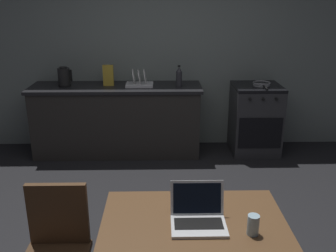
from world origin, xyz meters
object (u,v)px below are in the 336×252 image
at_px(bottle, 179,77).
at_px(cereal_box, 108,75).
at_px(dish_rack, 140,82).
at_px(laptop, 198,217).
at_px(dining_table, 194,237).
at_px(drinking_glass, 253,225).
at_px(stove_oven, 255,119).
at_px(electric_kettle, 64,77).
at_px(chair, 56,246).
at_px(frying_pan, 262,84).

height_order(bottle, cereal_box, bottle).
bearing_deg(dish_rack, laptop, -80.19).
bearing_deg(dining_table, bottle, 89.27).
relative_size(dining_table, dish_rack, 3.24).
bearing_deg(drinking_glass, stove_oven, 76.01).
bearing_deg(dining_table, drinking_glass, -15.41).
relative_size(laptop, dish_rack, 0.94).
height_order(dining_table, drinking_glass, drinking_glass).
relative_size(laptop, cereal_box, 1.23).
distance_m(stove_oven, drinking_glass, 3.01).
xyz_separation_m(laptop, electric_kettle, (-1.42, 2.79, 0.26)).
bearing_deg(dish_rack, dining_table, -80.71).
bearing_deg(chair, bottle, 50.17).
bearing_deg(electric_kettle, cereal_box, 2.08).
bearing_deg(drinking_glass, frying_pan, 75.07).
bearing_deg(electric_kettle, dish_rack, 0.00).
relative_size(cereal_box, dish_rack, 0.77).
bearing_deg(bottle, dish_rack, 174.24).
distance_m(stove_oven, cereal_box, 1.98).
distance_m(bottle, dish_rack, 0.50).
xyz_separation_m(drinking_glass, cereal_box, (-1.17, 2.92, 0.26)).
bearing_deg(dining_table, electric_kettle, 116.49).
distance_m(frying_pan, cereal_box, 1.94).
xyz_separation_m(electric_kettle, cereal_box, (0.55, 0.02, 0.01)).
bearing_deg(stove_oven, dining_table, -110.33).
relative_size(stove_oven, frying_pan, 2.27).
bearing_deg(electric_kettle, bottle, -1.99).
relative_size(bottle, frying_pan, 0.67).
height_order(bottle, dish_rack, bottle).
bearing_deg(drinking_glass, electric_kettle, 120.68).
xyz_separation_m(bottle, cereal_box, (-0.89, 0.07, 0.01)).
bearing_deg(dining_table, stove_oven, 69.67).
height_order(stove_oven, drinking_glass, stove_oven).
bearing_deg(laptop, electric_kettle, 128.67).
bearing_deg(cereal_box, laptop, -72.73).
relative_size(electric_kettle, drinking_glass, 2.06).
bearing_deg(dish_rack, stove_oven, -0.09).
relative_size(frying_pan, dish_rack, 1.16).
relative_size(bottle, dish_rack, 0.78).
distance_m(chair, cereal_box, 2.78).
distance_m(laptop, dish_rack, 2.84).
bearing_deg(bottle, electric_kettle, 178.01).
height_order(dining_table, dish_rack, dish_rack).
bearing_deg(frying_pan, cereal_box, 178.52).
distance_m(electric_kettle, dish_rack, 0.94).
xyz_separation_m(dining_table, chair, (-0.85, 0.11, -0.13)).
distance_m(chair, laptop, 0.91).
bearing_deg(cereal_box, electric_kettle, -177.92).
bearing_deg(cereal_box, drinking_glass, -68.15).
height_order(dining_table, cereal_box, cereal_box).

